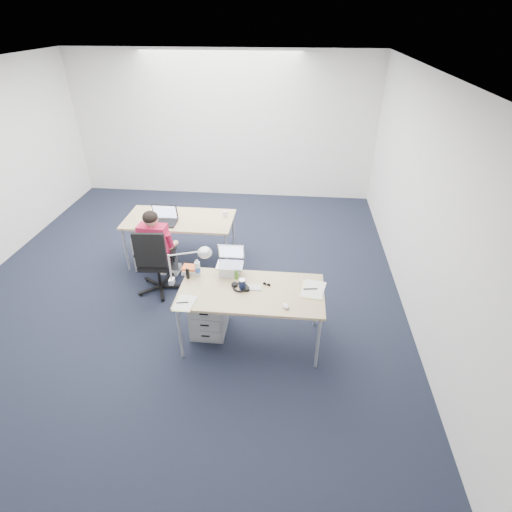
# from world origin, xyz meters

# --- Properties ---
(floor) EXTENTS (7.00, 7.00, 0.00)m
(floor) POSITION_xyz_m (0.00, 0.00, 0.00)
(floor) COLOR black
(floor) RESTS_ON ground
(room) EXTENTS (6.02, 7.02, 2.80)m
(room) POSITION_xyz_m (0.00, 0.00, 1.71)
(room) COLOR silver
(room) RESTS_ON ground
(desk_near) EXTENTS (1.60, 0.80, 0.73)m
(desk_near) POSITION_xyz_m (1.06, -0.91, 0.68)
(desk_near) COLOR tan
(desk_near) RESTS_ON ground
(desk_far) EXTENTS (1.60, 0.80, 0.73)m
(desk_far) POSITION_xyz_m (-0.21, 0.76, 0.68)
(desk_far) COLOR tan
(desk_far) RESTS_ON ground
(office_chair) EXTENTS (0.68, 0.68, 1.00)m
(office_chair) POSITION_xyz_m (-0.33, -0.04, 0.28)
(office_chair) COLOR black
(office_chair) RESTS_ON ground
(seated_person) EXTENTS (0.38, 0.66, 1.19)m
(seated_person) POSITION_xyz_m (-0.33, 0.13, 0.60)
(seated_person) COLOR #C61C44
(seated_person) RESTS_ON ground
(drawer_pedestal_near) EXTENTS (0.40, 0.50, 0.55)m
(drawer_pedestal_near) POSITION_xyz_m (0.53, -0.77, 0.28)
(drawer_pedestal_near) COLOR #999D9E
(drawer_pedestal_near) RESTS_ON ground
(drawer_pedestal_far) EXTENTS (0.40, 0.50, 0.55)m
(drawer_pedestal_far) POSITION_xyz_m (-0.64, 0.61, 0.28)
(drawer_pedestal_far) COLOR #999D9E
(drawer_pedestal_far) RESTS_ON ground
(silver_laptop) EXTENTS (0.31, 0.24, 0.32)m
(silver_laptop) POSITION_xyz_m (0.77, -0.60, 0.89)
(silver_laptop) COLOR silver
(silver_laptop) RESTS_ON desk_near
(wireless_keyboard) EXTENTS (0.25, 0.11, 0.01)m
(wireless_keyboard) POSITION_xyz_m (1.04, -0.86, 0.74)
(wireless_keyboard) COLOR white
(wireless_keyboard) RESTS_ON desk_near
(computer_mouse) EXTENTS (0.10, 0.12, 0.04)m
(computer_mouse) POSITION_xyz_m (1.45, -1.16, 0.75)
(computer_mouse) COLOR white
(computer_mouse) RESTS_ON desk_near
(headphones) EXTENTS (0.28, 0.25, 0.04)m
(headphones) POSITION_xyz_m (0.93, -0.87, 0.75)
(headphones) COLOR black
(headphones) RESTS_ON desk_near
(can_koozie) EXTENTS (0.09, 0.09, 0.12)m
(can_koozie) POSITION_xyz_m (0.95, -0.88, 0.79)
(can_koozie) COLOR #121939
(can_koozie) RESTS_ON desk_near
(water_bottle) EXTENTS (0.08, 0.08, 0.21)m
(water_bottle) POSITION_xyz_m (0.41, -0.67, 0.83)
(water_bottle) COLOR silver
(water_bottle) RESTS_ON desk_near
(bear_figurine) EXTENTS (0.08, 0.06, 0.13)m
(bear_figurine) POSITION_xyz_m (0.86, -0.69, 0.80)
(bear_figurine) COLOR #347B21
(bear_figurine) RESTS_ON desk_near
(book_stack) EXTENTS (0.20, 0.16, 0.08)m
(book_stack) POSITION_xyz_m (0.31, -0.63, 0.77)
(book_stack) COLOR silver
(book_stack) RESTS_ON desk_near
(cordless_phone) EXTENTS (0.04, 0.03, 0.13)m
(cordless_phone) POSITION_xyz_m (0.31, -0.75, 0.79)
(cordless_phone) COLOR black
(cordless_phone) RESTS_ON desk_near
(papers_left) EXTENTS (0.22, 0.29, 0.01)m
(papers_left) POSITION_xyz_m (0.38, -1.21, 0.73)
(papers_left) COLOR #F6FC92
(papers_left) RESTS_ON desk_near
(papers_right) EXTENTS (0.29, 0.37, 0.01)m
(papers_right) POSITION_xyz_m (1.73, -0.83, 0.74)
(papers_right) COLOR #F6FC92
(papers_right) RESTS_ON desk_near
(sunglasses) EXTENTS (0.10, 0.07, 0.02)m
(sunglasses) POSITION_xyz_m (1.22, -0.79, 0.74)
(sunglasses) COLOR black
(sunglasses) RESTS_ON desk_near
(desk_lamp) EXTENTS (0.46, 0.18, 0.52)m
(desk_lamp) POSITION_xyz_m (0.31, -0.86, 0.99)
(desk_lamp) COLOR silver
(desk_lamp) RESTS_ON desk_near
(dark_laptop) EXTENTS (0.37, 0.36, 0.27)m
(dark_laptop) POSITION_xyz_m (-0.39, 0.57, 0.86)
(dark_laptop) COLOR black
(dark_laptop) RESTS_ON desk_far
(far_cup) EXTENTS (0.08, 0.08, 0.09)m
(far_cup) POSITION_xyz_m (0.47, 0.88, 0.78)
(far_cup) COLOR white
(far_cup) RESTS_ON desk_far
(far_papers) EXTENTS (0.30, 0.37, 0.01)m
(far_papers) POSITION_xyz_m (-0.59, 0.97, 0.73)
(far_papers) COLOR white
(far_papers) RESTS_ON desk_far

